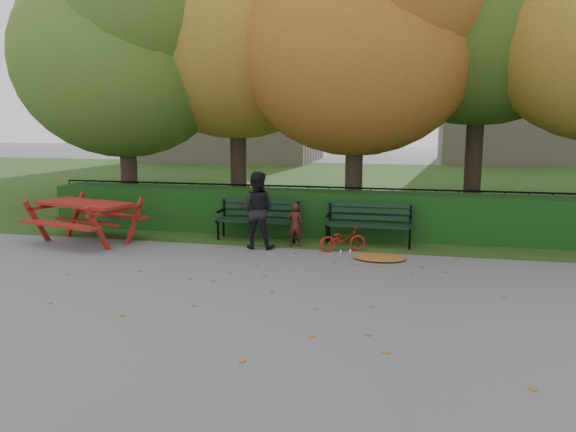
% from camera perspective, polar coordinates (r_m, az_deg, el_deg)
% --- Properties ---
extents(ground, '(90.00, 90.00, 0.00)m').
position_cam_1_polar(ground, '(8.62, -1.21, -7.92)').
color(ground, slate).
rests_on(ground, ground).
extents(grass_strip, '(90.00, 90.00, 0.00)m').
position_cam_1_polar(grass_strip, '(22.21, 7.46, 3.04)').
color(grass_strip, '#1E3D18').
rests_on(grass_strip, ground).
extents(building_left, '(10.00, 7.00, 15.00)m').
position_cam_1_polar(building_left, '(36.02, -5.48, 17.66)').
color(building_left, gray).
rests_on(building_left, ground).
extents(building_right, '(9.00, 6.00, 12.00)m').
position_cam_1_polar(building_right, '(36.62, 22.81, 14.46)').
color(building_right, gray).
rests_on(building_right, ground).
extents(hedge, '(13.00, 0.90, 1.00)m').
position_cam_1_polar(hedge, '(12.80, 3.60, 0.28)').
color(hedge, black).
rests_on(hedge, ground).
extents(iron_fence, '(14.00, 0.04, 1.02)m').
position_cam_1_polar(iron_fence, '(13.58, 4.13, 0.99)').
color(iron_fence, black).
rests_on(iron_fence, ground).
extents(tree_a, '(5.88, 5.60, 7.48)m').
position_cam_1_polar(tree_a, '(15.43, -15.79, 16.57)').
color(tree_a, black).
rests_on(tree_a, ground).
extents(tree_b, '(6.72, 6.40, 8.79)m').
position_cam_1_polar(tree_b, '(15.60, -4.27, 20.11)').
color(tree_b, black).
rests_on(tree_b, ground).
extents(tree_c, '(6.30, 6.00, 8.00)m').
position_cam_1_polar(tree_c, '(14.14, 8.32, 18.72)').
color(tree_c, black).
rests_on(tree_c, ground).
extents(tree_f, '(6.93, 6.60, 9.19)m').
position_cam_1_polar(tree_f, '(19.70, -15.91, 18.49)').
color(tree_f, black).
rests_on(tree_f, ground).
extents(bench_left, '(1.80, 0.57, 0.88)m').
position_cam_1_polar(bench_left, '(12.30, -2.98, -0.01)').
color(bench_left, black).
rests_on(bench_left, ground).
extents(bench_right, '(1.80, 0.57, 0.88)m').
position_cam_1_polar(bench_right, '(11.89, 8.23, -0.45)').
color(bench_right, black).
rests_on(bench_right, ground).
extents(picnic_table, '(2.42, 2.14, 1.00)m').
position_cam_1_polar(picnic_table, '(12.71, -19.90, 0.48)').
color(picnic_table, maroon).
rests_on(picnic_table, ground).
extents(leaf_pile, '(1.17, 0.99, 0.07)m').
position_cam_1_polar(leaf_pile, '(10.80, 9.27, -4.17)').
color(leaf_pile, brown).
rests_on(leaf_pile, ground).
extents(leaf_scatter, '(9.00, 5.70, 0.01)m').
position_cam_1_polar(leaf_scatter, '(8.90, -0.74, -7.31)').
color(leaf_scatter, brown).
rests_on(leaf_scatter, ground).
extents(child, '(0.37, 0.28, 0.92)m').
position_cam_1_polar(child, '(11.62, 0.71, -0.90)').
color(child, '#3B1913').
rests_on(child, ground).
extents(adult, '(0.79, 0.62, 1.58)m').
position_cam_1_polar(adult, '(11.45, -3.21, 0.61)').
color(adult, black).
rests_on(adult, ground).
extents(bicycle, '(1.00, 0.69, 0.50)m').
position_cam_1_polar(bicycle, '(11.29, 5.57, -2.35)').
color(bicycle, '#B21710').
rests_on(bicycle, ground).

